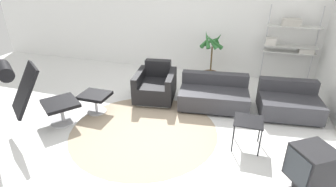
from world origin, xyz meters
TOP-DOWN VIEW (x-y plane):
  - ground_plane at (0.00, 0.00)m, footprint 12.00×12.00m
  - wall_back at (-0.00, 2.73)m, footprint 12.00×0.09m
  - round_rug at (-0.08, -0.36)m, footprint 2.47×2.47m
  - lounge_chair at (-1.78, -0.85)m, footprint 1.08×1.18m
  - ottoman at (-1.18, -0.05)m, footprint 0.53×0.45m
  - armchair_red at (-0.30, 0.84)m, footprint 0.90×1.00m
  - couch_low at (0.90, 0.86)m, footprint 1.40×0.96m
  - couch_second at (2.27, 0.94)m, footprint 1.14×0.93m
  - side_table at (1.57, -0.31)m, footprint 0.42×0.42m
  - crt_television at (2.33, -0.98)m, footprint 0.60×0.60m
  - potted_plant at (0.64, 2.07)m, footprint 0.55×0.55m
  - shelf_unit at (2.28, 2.42)m, footprint 1.10×0.28m

SIDE VIEW (x-z plane):
  - ground_plane at x=0.00m, z-range 0.00..0.00m
  - round_rug at x=-0.08m, z-range 0.00..0.01m
  - couch_low at x=0.90m, z-range -0.07..0.54m
  - couch_second at x=2.27m, z-range -0.07..0.54m
  - armchair_red at x=-0.30m, z-range -0.09..0.65m
  - ottoman at x=-1.18m, z-range 0.10..0.48m
  - crt_television at x=2.33m, z-range 0.03..0.62m
  - side_table at x=1.57m, z-range 0.18..0.64m
  - potted_plant at x=0.64m, z-range -0.09..1.15m
  - lounge_chair at x=-1.78m, z-range 0.11..1.34m
  - shelf_unit at x=2.28m, z-range 0.21..2.00m
  - wall_back at x=0.00m, z-range 0.00..2.80m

